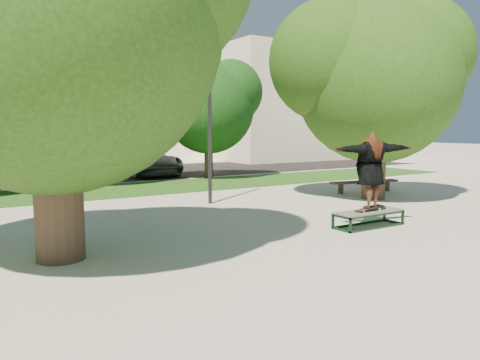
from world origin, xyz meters
TOP-DOWN VIEW (x-y plane):
  - ground at (0.00, 0.00)m, footprint 120.00×120.00m
  - grass_strip at (1.00, 9.50)m, footprint 30.00×4.00m
  - asphalt_strip at (0.00, 16.00)m, footprint 40.00×8.00m
  - tree_left at (-4.29, 1.09)m, footprint 6.96×5.95m
  - tree_right at (5.92, 3.08)m, footprint 6.24×5.33m
  - bg_tree_mid at (-1.08, 12.08)m, footprint 5.76×4.92m
  - bg_tree_right at (4.43, 11.57)m, footprint 5.04×4.31m
  - lamppost at (1.00, 5.00)m, footprint 0.25×0.15m
  - side_building at (18.00, 22.00)m, footprint 15.00×10.00m
  - grind_box at (2.50, 0.01)m, footprint 1.80×0.60m
  - skater_rig at (2.51, 0.01)m, footprint 2.25×0.99m
  - bench at (6.94, 4.24)m, footprint 2.76×0.88m
  - car_dark at (-3.34, 13.55)m, footprint 2.13×4.57m
  - car_grey at (2.50, 14.43)m, footprint 2.55×5.17m
  - car_silver_b at (2.39, 15.69)m, footprint 2.09×4.62m

SIDE VIEW (x-z plane):
  - ground at x=0.00m, z-range 0.00..0.00m
  - asphalt_strip at x=0.00m, z-range 0.00..0.01m
  - grass_strip at x=1.00m, z-range 0.00..0.02m
  - grind_box at x=2.50m, z-range 0.00..0.38m
  - bench at x=6.94m, z-range 0.14..0.56m
  - car_silver_b at x=2.39m, z-range 0.00..1.31m
  - car_grey at x=2.50m, z-range 0.00..1.41m
  - car_dark at x=-3.34m, z-range 0.00..1.45m
  - skater_rig at x=2.51m, z-range 0.41..2.26m
  - lamppost at x=1.00m, z-range 0.10..6.21m
  - bg_tree_right at x=4.43m, z-range 0.77..6.21m
  - side_building at x=18.00m, z-range 0.00..8.00m
  - bg_tree_mid at x=-1.08m, z-range 0.90..7.14m
  - tree_right at x=5.92m, z-range 0.84..7.35m
  - tree_left at x=-4.29m, z-range 0.86..7.98m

